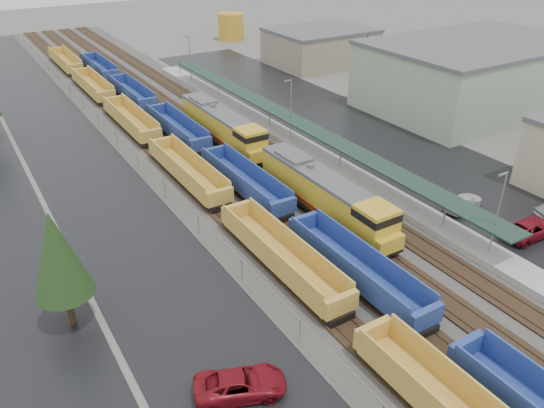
% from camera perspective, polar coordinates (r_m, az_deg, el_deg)
% --- Properties ---
extents(ballast_strip, '(20.00, 160.00, 0.08)m').
position_cam_1_polar(ballast_strip, '(71.29, -8.98, 7.70)').
color(ballast_strip, '#302D2B').
rests_on(ballast_strip, ground).
extents(trackbed, '(14.60, 160.00, 0.22)m').
position_cam_1_polar(trackbed, '(71.25, -8.99, 7.79)').
color(trackbed, black).
rests_on(trackbed, ground).
extents(west_parking_lot, '(10.00, 160.00, 0.02)m').
position_cam_1_polar(west_parking_lot, '(67.50, -20.73, 4.87)').
color(west_parking_lot, black).
rests_on(west_parking_lot, ground).
extents(east_commuter_lot, '(16.00, 100.00, 0.02)m').
position_cam_1_polar(east_commuter_lot, '(72.55, 8.32, 8.11)').
color(east_commuter_lot, black).
rests_on(east_commuter_lot, ground).
extents(station_platform, '(3.00, 80.00, 8.00)m').
position_cam_1_polar(station_platform, '(66.94, 1.98, 7.26)').
color(station_platform, '#9E9B93').
rests_on(station_platform, ground).
extents(chainlink_fence, '(0.08, 160.04, 2.02)m').
position_cam_1_polar(chainlink_fence, '(66.55, -16.08, 6.80)').
color(chainlink_fence, gray).
rests_on(chainlink_fence, ground).
extents(industrial_buildings, '(32.52, 75.30, 9.50)m').
position_cam_1_polar(industrial_buildings, '(81.61, 20.95, 12.01)').
color(industrial_buildings, tan).
rests_on(industrial_buildings, ground).
extents(tree_west_near, '(3.96, 3.96, 9.00)m').
position_cam_1_polar(tree_west_near, '(37.41, -22.11, -5.05)').
color(tree_west_near, '#332316').
rests_on(tree_west_near, ground).
extents(tree_east, '(4.40, 4.40, 10.00)m').
position_cam_1_polar(tree_east, '(82.12, 10.07, 15.15)').
color(tree_east, '#332316').
rests_on(tree_east, ground).
extents(locomotive_lead, '(2.92, 19.24, 4.35)m').
position_cam_1_polar(locomotive_lead, '(49.44, 5.86, 0.93)').
color(locomotive_lead, black).
rests_on(locomotive_lead, ground).
extents(locomotive_trail, '(2.92, 19.24, 4.35)m').
position_cam_1_polar(locomotive_trail, '(65.78, -5.27, 8.25)').
color(locomotive_trail, black).
rests_on(locomotive_trail, ground).
extents(well_string_yellow, '(2.83, 127.40, 2.51)m').
position_cam_1_polar(well_string_yellow, '(57.08, -9.06, 3.48)').
color(well_string_yellow, '#C28535').
rests_on(well_string_yellow, ground).
extents(well_string_blue, '(2.82, 121.75, 2.50)m').
position_cam_1_polar(well_string_blue, '(54.29, -2.95, 2.43)').
color(well_string_blue, navy).
rests_on(well_string_blue, ground).
extents(storage_tank, '(5.76, 5.76, 5.76)m').
position_cam_1_polar(storage_tank, '(125.77, -4.44, 18.50)').
color(storage_tank, '#BF8C26').
rests_on(storage_tank, ground).
extents(parked_car_west_c, '(4.37, 6.09, 1.54)m').
position_cam_1_polar(parked_car_west_c, '(33.32, -3.43, -18.79)').
color(parked_car_west_c, maroon).
rests_on(parked_car_west_c, ground).
extents(parked_car_east_b, '(2.87, 5.77, 1.57)m').
position_cam_1_polar(parked_car_east_b, '(52.30, 26.03, -2.39)').
color(parked_car_east_b, maroon).
rests_on(parked_car_east_b, ground).
extents(parked_car_east_c, '(2.88, 5.17, 1.42)m').
position_cam_1_polar(parked_car_east_c, '(54.64, 19.92, 0.17)').
color(parked_car_east_c, silver).
rests_on(parked_car_east_c, ground).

